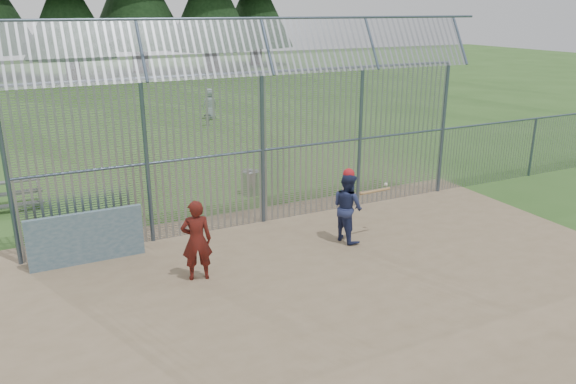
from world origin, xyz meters
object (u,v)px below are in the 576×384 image
trash_can (250,182)px  dugout_wall (86,238)px  batter (348,207)px  onlooker (197,240)px

trash_can → dugout_wall: bearing=-150.3°
dugout_wall → batter: bearing=-14.0°
batter → onlooker: bearing=87.0°
dugout_wall → onlooker: 2.75m
dugout_wall → batter: size_ratio=1.44×
batter → trash_can: (-0.75, 4.44, -0.51)m
dugout_wall → onlooker: size_ratio=1.42×
dugout_wall → batter: 6.13m
onlooker → trash_can: bearing=-111.4°
dugout_wall → trash_can: bearing=29.7°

